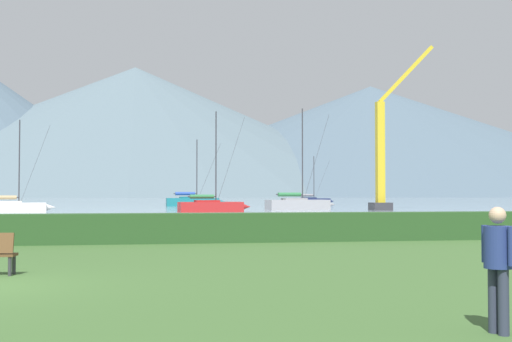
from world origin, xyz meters
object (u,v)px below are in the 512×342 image
object	(u,v)px
sailboat_slip_1	(212,206)
sailboat_slip_3	(14,207)
sailboat_slip_2	(193,201)
dock_crane	(383,160)
sailboat_slip_6	(311,201)
sailboat_slip_7	(298,204)
person_standing_walker	(498,259)

from	to	relation	value
sailboat_slip_1	sailboat_slip_3	distance (m)	18.12
sailboat_slip_2	dock_crane	xyz separation A→B (m)	(17.92, -24.06, 4.55)
sailboat_slip_6	sailboat_slip_7	size ratio (longest dim) A/B	0.69
sailboat_slip_1	sailboat_slip_2	world-z (taller)	sailboat_slip_1
sailboat_slip_3	dock_crane	size ratio (longest dim) A/B	0.49
sailboat_slip_6	dock_crane	size ratio (longest dim) A/B	0.44
sailboat_slip_1	sailboat_slip_2	xyz separation A→B (m)	(0.25, 27.03, 0.08)
sailboat_slip_6	person_standing_walker	world-z (taller)	sailboat_slip_6
sailboat_slip_2	sailboat_slip_3	world-z (taller)	sailboat_slip_2
sailboat_slip_2	dock_crane	distance (m)	30.35
dock_crane	sailboat_slip_6	bearing A→B (deg)	87.45
sailboat_slip_1	sailboat_slip_2	distance (m)	27.04
sailboat_slip_7	sailboat_slip_6	bearing A→B (deg)	64.91
sailboat_slip_1	sailboat_slip_2	bearing A→B (deg)	82.55
sailboat_slip_2	sailboat_slip_7	world-z (taller)	sailboat_slip_7
sailboat_slip_2	dock_crane	size ratio (longest dim) A/B	0.52
sailboat_slip_6	dock_crane	world-z (taller)	dock_crane
sailboat_slip_3	person_standing_walker	bearing A→B (deg)	-85.04
sailboat_slip_2	sailboat_slip_6	bearing A→B (deg)	30.02
sailboat_slip_3	dock_crane	world-z (taller)	dock_crane
sailboat_slip_1	sailboat_slip_7	distance (m)	12.12
sailboat_slip_6	sailboat_slip_7	xyz separation A→B (m)	(-9.72, -32.33, 0.10)
sailboat_slip_1	sailboat_slip_3	bearing A→B (deg)	169.81
sailboat_slip_7	sailboat_slip_3	bearing A→B (deg)	-176.82
sailboat_slip_7	person_standing_walker	xyz separation A→B (m)	(-11.88, -61.67, 0.32)
sailboat_slip_2	sailboat_slip_7	size ratio (longest dim) A/B	0.83
sailboat_slip_2	sailboat_slip_6	size ratio (longest dim) A/B	1.19
sailboat_slip_3	dock_crane	distance (m)	36.61
sailboat_slip_2	person_standing_walker	bearing A→B (deg)	-93.12
sailboat_slip_1	dock_crane	distance (m)	18.99
person_standing_walker	sailboat_slip_3	bearing A→B (deg)	93.32
sailboat_slip_6	sailboat_slip_2	bearing A→B (deg)	-151.58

